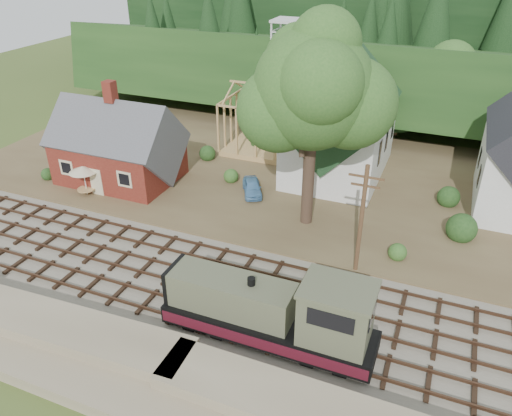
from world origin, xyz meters
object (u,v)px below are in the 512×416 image
at_px(car_blue, 252,187).
at_px(car_green, 77,172).
at_px(locomotive, 276,314).
at_px(patio_set, 83,170).

bearing_deg(car_blue, car_green, 162.73).
height_order(car_blue, car_green, car_blue).
xyz_separation_m(locomotive, patio_set, (-21.22, 10.20, 0.44)).
xyz_separation_m(car_blue, patio_set, (-13.22, -5.51, 1.62)).
distance_m(locomotive, car_blue, 17.67).
height_order(locomotive, car_green, locomotive).
bearing_deg(car_green, locomotive, -123.38).
relative_size(locomotive, car_green, 3.23).
distance_m(locomotive, patio_set, 23.55).
relative_size(car_green, patio_set, 1.39).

